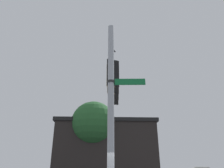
# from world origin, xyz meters

# --- Properties ---
(signal_pole) EXTENTS (0.21, 0.21, 7.09)m
(signal_pole) POSITION_xyz_m (0.00, 0.00, 3.54)
(signal_pole) COLOR #ADB2B7
(signal_pole) RESTS_ON ground
(mast_arm) EXTENTS (1.95, 4.79, 0.19)m
(mast_arm) POSITION_xyz_m (0.88, 2.36, 6.65)
(mast_arm) COLOR #ADB2B7
(traffic_light_nearest_pole) EXTENTS (0.54, 0.49, 1.31)m
(traffic_light_nearest_pole) POSITION_xyz_m (0.57, 1.54, 5.86)
(traffic_light_nearest_pole) COLOR black
(traffic_light_mid_inner) EXTENTS (0.54, 0.49, 1.31)m
(traffic_light_mid_inner) POSITION_xyz_m (0.86, 2.33, 5.86)
(traffic_light_mid_inner) COLOR black
(traffic_light_mid_outer) EXTENTS (0.54, 0.49, 1.31)m
(traffic_light_mid_outer) POSITION_xyz_m (1.16, 3.11, 5.86)
(traffic_light_mid_outer) COLOR black
(traffic_light_arm_end) EXTENTS (0.54, 0.49, 1.31)m
(traffic_light_arm_end) POSITION_xyz_m (1.45, 3.90, 5.86)
(traffic_light_arm_end) COLOR black
(street_name_sign) EXTENTS (1.22, 0.55, 0.22)m
(street_name_sign) POSITION_xyz_m (0.35, -0.13, 4.80)
(street_name_sign) COLOR #147238
(bird_flying) EXTENTS (0.35, 0.27, 0.08)m
(bird_flying) POSITION_xyz_m (1.92, 4.96, 9.26)
(bird_flying) COLOR black
(storefront_building) EXTENTS (9.74, 8.20, 6.15)m
(storefront_building) POSITION_xyz_m (3.89, 12.44, 3.09)
(storefront_building) COLOR #282321
(storefront_building) RESTS_ON ground
(tree_by_storefront) EXTENTS (3.72, 3.72, 7.65)m
(tree_by_storefront) POSITION_xyz_m (2.33, 11.01, 5.74)
(tree_by_storefront) COLOR #4C3823
(tree_by_storefront) RESTS_ON ground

